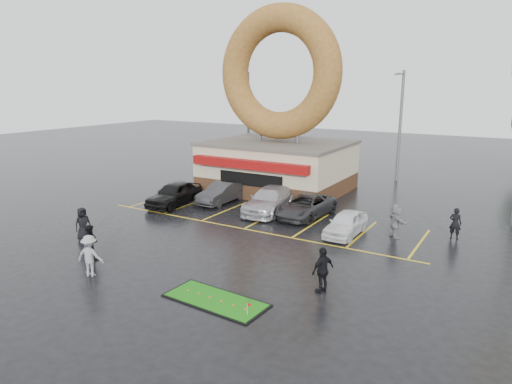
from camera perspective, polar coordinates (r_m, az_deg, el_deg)
The scene contains 18 objects.
ground at distance 23.07m, azimuth -6.10°, elevation -6.84°, with size 120.00×120.00×0.00m, color black.
donut_shop at distance 34.40m, azimuth 2.79°, elevation 7.57°, with size 10.20×8.70×13.50m.
streetlight_left at distance 43.86m, azimuth -1.03°, elevation 9.26°, with size 0.40×2.21×9.00m.
streetlight_mid at distance 39.33m, azimuth 17.56°, elevation 8.17°, with size 0.40×2.21×9.00m.
car_black at distance 30.86m, azimuth -10.16°, elevation -0.23°, with size 1.87×4.64×1.58m, color black.
car_dgrey at distance 31.15m, azimuth -4.32°, elevation -0.10°, with size 1.47×4.22×1.39m, color #2C2B2E.
car_silver at distance 28.88m, azimuth 1.75°, elevation -1.00°, with size 2.16×5.31×1.54m, color #ACABB1.
car_grey at distance 28.00m, azimuth 6.24°, elevation -1.76°, with size 2.21×4.79×1.33m, color #2E2E30.
car_white at distance 24.97m, azimuth 11.18°, elevation -3.88°, with size 1.52×3.78×1.29m, color white.
person_blue at distance 20.96m, azimuth -20.25°, elevation -7.29°, with size 0.62×0.40×1.69m, color navy.
person_blackjkt at distance 22.49m, azimuth -20.03°, elevation -5.91°, with size 0.81×0.63×1.66m, color black.
person_hoodie at distance 20.59m, azimuth -20.04°, elevation -7.49°, with size 1.16×0.66×1.79m, color gray.
person_bystander at distance 25.26m, azimuth -20.84°, elevation -3.76°, with size 0.86×0.56×1.76m, color black.
person_cameraman at distance 18.08m, azimuth 8.35°, elevation -9.62°, with size 1.08×0.45×1.85m, color black.
person_walker_near at distance 25.19m, azimuth 17.03°, elevation -3.46°, with size 1.67×0.53×1.80m, color gray.
person_walker_far at distance 26.07m, azimuth 23.65°, elevation -3.60°, with size 0.61×0.40×1.67m, color black.
dumpster at distance 36.18m, azimuth -4.62°, elevation 1.72°, with size 1.80×1.20×1.30m, color #173D1A.
putting_green at distance 17.65m, azimuth -5.06°, elevation -13.32°, with size 4.10×1.95×0.51m.
Camera 1 is at (13.14, -17.21, 7.96)m, focal length 32.00 mm.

